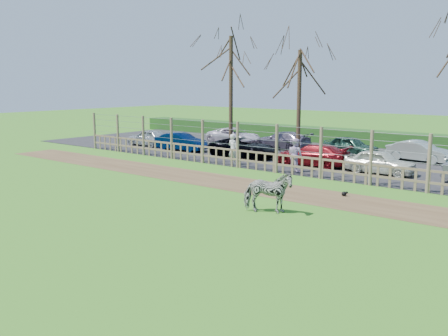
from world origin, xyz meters
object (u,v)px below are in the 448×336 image
Objects in this scene: visitor_b at (295,155)px; car_0 at (149,138)px; tree_mid at (300,77)px; car_10 at (351,146)px; tree_left at (231,66)px; car_3 at (313,155)px; car_9 at (282,140)px; crow at (344,194)px; visitor_a at (233,149)px; car_2 at (243,148)px; zebra at (268,192)px; car_1 at (181,142)px; car_4 at (380,162)px; car_8 at (234,136)px; car_11 at (419,151)px.

car_0 is (-13.68, 2.49, -0.26)m from visitor_b.
tree_mid is 1.94× the size of car_10.
tree_left is 1.90× the size of car_3.
car_10 is (5.04, 0.03, 0.00)m from car_9.
car_0 and car_3 have the same top height.
tree_left is 4.57× the size of visitor_b.
car_0 is 13.47m from car_3.
crow is at bearing 71.46° from car_0.
visitor_a is 4.40m from car_3.
visitor_a is 0.49× the size of car_10.
car_9 is 1.17× the size of car_10.
crow is 11.10m from car_2.
car_10 is at bearing 45.43° from tree_mid.
zebra is 15.26m from car_10.
visitor_a reaches higher than car_3.
car_1 is (-10.08, 2.09, -0.26)m from visitor_b.
car_0 and car_1 have the same top height.
zebra is 9.78m from car_4.
tree_mid is at bearing -78.11° from car_1.
visitor_b is 0.42× the size of car_9.
car_2 is 1.04× the size of car_9.
crow is at bearing 161.76° from visitor_a.
zebra is 19.66m from car_8.
tree_left is 8.67m from car_3.
crow is 0.06× the size of car_8.
car_4 is at bearing -135.66° from car_10.
zebra reaches higher than car_9.
tree_left reaches higher than car_2.
car_10 is (-3.90, 5.02, 0.00)m from car_4.
zebra is 8.37m from visitor_b.
car_0 and car_10 have the same top height.
tree_mid is 3.96× the size of visitor_a.
zebra is at bearing -159.36° from car_10.
car_8 is (-5.68, 7.43, -0.26)m from visitor_a.
car_3 is (9.87, 0.13, 0.00)m from car_1.
crow is at bearing -170.89° from car_11.
visitor_a is 0.49× the size of car_0.
car_9 is at bearing -139.73° from car_3.
car_10 reaches higher than crow.
visitor_b is 8.91m from car_9.
car_2 is 6.85m from car_10.
car_2 is at bearing -35.04° from tree_left.
zebra is 16.66m from car_1.
tree_left is at bearing 114.34° from car_11.
car_0 is at bearing -168.37° from tree_mid.
car_0 is at bearing 75.80° from car_1.
visitor_a is at bearing 106.00° from car_4.
car_1 is (-14.50, 5.56, 0.53)m from crow.
car_4 is (8.69, -0.13, 0.00)m from car_2.
visitor_b is at bearing -27.74° from tree_left.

